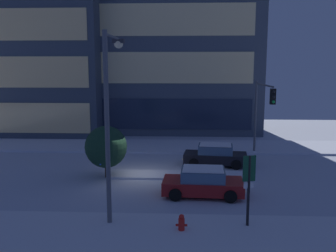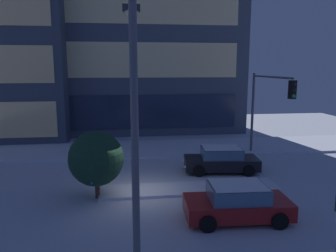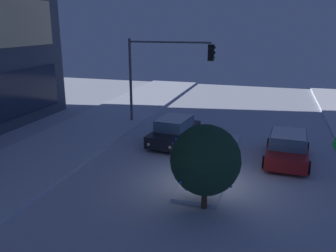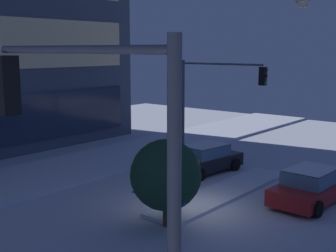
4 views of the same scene
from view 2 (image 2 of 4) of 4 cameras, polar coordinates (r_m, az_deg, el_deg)
The scene contains 9 objects.
ground at distance 16.64m, azimuth -5.57°, elevation -11.52°, with size 52.00×52.00×0.00m, color silver.
curb_strip_far at distance 24.98m, azimuth -6.28°, elevation -3.99°, with size 52.00×5.20×0.14m, color silver.
median_strip at distance 17.07m, azimuth 3.84°, elevation -10.68°, with size 9.00×1.80×0.14m, color silver.
office_tower_secondary at distance 34.36m, azimuth -26.82°, elevation 16.42°, with size 12.17×11.69×21.06m.
car_near at distance 14.04m, azimuth 11.81°, elevation -12.78°, with size 4.38×2.28×1.49m.
car_far at distance 19.93m, azimuth 9.11°, elevation -5.79°, with size 4.53×2.37×1.49m.
traffic_light_corner_far_right at distance 22.04m, azimuth 16.76°, elevation 4.37°, with size 0.32×5.84×5.71m.
street_lamp_arched at distance 9.13m, azimuth -5.93°, elevation 5.05°, with size 0.56×3.16×8.22m.
decorated_tree_median at distance 15.85m, azimuth -12.23°, elevation -5.49°, with size 2.58×2.58×3.22m.
Camera 2 is at (-0.44, -15.47, 6.11)m, focal length 35.50 mm.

